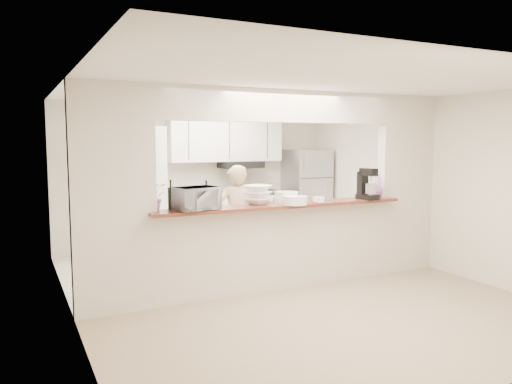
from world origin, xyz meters
TOP-DOWN VIEW (x-y plane):
  - floor at (0.00, 0.00)m, footprint 6.00×6.00m
  - tile_overlay at (0.00, 1.55)m, footprint 5.00×2.90m
  - partition at (0.00, 0.00)m, footprint 5.00×0.15m
  - bar_counter at (0.00, -0.00)m, footprint 3.40×0.38m
  - kitchen_cabinets at (-0.19, 2.72)m, footprint 3.15×0.62m
  - refrigerator at (2.05, 2.65)m, footprint 0.75×0.70m
  - flower_left at (-1.60, 0.05)m, footprint 0.29×0.25m
  - wine_bottle_a at (-1.05, -0.15)m, footprint 0.07×0.07m
  - wine_bottle_b at (-1.40, 0.07)m, footprint 0.07×0.07m
  - toaster_oven at (-1.15, -0.10)m, footprint 0.53×0.41m
  - serving_bowls at (-0.30, 0.05)m, footprint 0.41×0.41m
  - plate_stack_a at (0.10, 0.03)m, footprint 0.31×0.31m
  - plate_stack_b at (0.10, -0.19)m, footprint 0.30×0.30m
  - red_bowl at (0.20, -0.03)m, footprint 0.16×0.16m
  - tan_bowl at (0.05, 0.08)m, footprint 0.16×0.16m
  - utensil_caddy at (0.51, -0.15)m, footprint 0.25×0.17m
  - stand_mixer at (1.25, -0.14)m, footprint 0.20×0.30m
  - flower_right at (1.60, 0.05)m, footprint 0.20×0.20m
  - person at (-0.18, 0.99)m, footprint 0.56×0.38m

SIDE VIEW (x-z plane):
  - floor at x=0.00m, z-range 0.00..0.00m
  - tile_overlay at x=0.00m, z-range 0.00..0.01m
  - bar_counter at x=0.00m, z-range 0.03..1.12m
  - person at x=-0.18m, z-range 0.00..1.52m
  - refrigerator at x=2.05m, z-range 0.00..1.70m
  - kitchen_cabinets at x=-0.19m, z-range -0.15..2.10m
  - red_bowl at x=0.20m, z-range 1.09..1.16m
  - tan_bowl at x=0.05m, z-range 1.09..1.17m
  - plate_stack_b at x=0.10m, z-range 1.09..1.20m
  - plate_stack_a at x=0.10m, z-range 1.09..1.23m
  - utensil_caddy at x=0.51m, z-range 1.07..1.29m
  - serving_bowls at x=-0.30m, z-range 1.09..1.32m
  - toaster_oven at x=-1.15m, z-range 1.09..1.35m
  - wine_bottle_a at x=-1.05m, z-range 1.05..1.39m
  - wine_bottle_b at x=-1.40m, z-range 1.05..1.40m
  - flower_left at x=-1.60m, z-range 1.09..1.41m
  - flower_right at x=1.60m, z-range 1.09..1.44m
  - stand_mixer at x=1.25m, z-range 1.07..1.49m
  - partition at x=0.00m, z-range 0.23..2.73m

